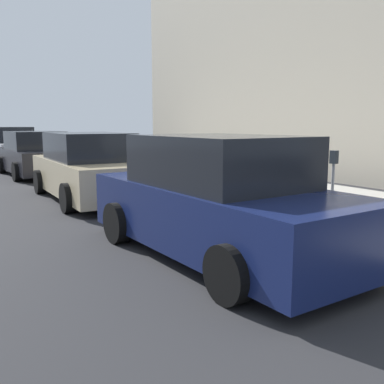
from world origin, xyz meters
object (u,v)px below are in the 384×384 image
parking_meter (333,177)px  parked_car_charcoal_2 (36,155)px  suitcase_olive_0 (280,201)px  suitcase_olive_7 (185,182)px  suitcase_silver_4 (218,185)px  parked_car_navy_0 (219,201)px  suitcase_navy_3 (230,192)px  suitcase_red_1 (262,199)px  bollard_post (162,170)px  suitcase_teal_6 (196,183)px  parked_car_white_3 (10,147)px  suitcase_black_2 (247,195)px  fire_hydrant (175,175)px  suitcase_maroon_5 (210,186)px  parked_car_beige_1 (89,168)px

parking_meter → parked_car_charcoal_2: size_ratio=0.28×
suitcase_olive_0 → suitcase_olive_7: size_ratio=1.07×
suitcase_olive_0 → suitcase_silver_4: suitcase_silver_4 is taller
suitcase_olive_7 → parked_car_navy_0: 4.85m
suitcase_navy_3 → parked_car_navy_0: bearing=140.0°
suitcase_red_1 → bollard_post: bollard_post is taller
suitcase_teal_6 → bollard_post: 1.58m
parked_car_charcoal_2 → parking_meter: bearing=-168.0°
suitcase_red_1 → parked_car_navy_0: parked_car_navy_0 is taller
suitcase_silver_4 → parked_car_navy_0: size_ratio=0.20×
suitcase_red_1 → parked_car_white_3: bearing=8.2°
suitcase_olive_0 → parked_car_charcoal_2: (10.36, 2.10, 0.30)m
suitcase_black_2 → fire_hydrant: (2.99, -0.01, 0.11)m
suitcase_maroon_5 → suitcase_olive_7: bearing=7.4°
fire_hydrant → parked_car_charcoal_2: parked_car_charcoal_2 is taller
suitcase_navy_3 → parked_car_charcoal_2: size_ratio=0.16×
parked_car_beige_1 → parked_car_charcoal_2: size_ratio=1.06×
parked_car_beige_1 → parking_meter: bearing=-156.2°
suitcase_maroon_5 → suitcase_black_2: bearing=177.7°
suitcase_black_2 → suitcase_silver_4: size_ratio=0.81×
suitcase_black_2 → suitcase_teal_6: 1.90m
suitcase_maroon_5 → fire_hydrant: bearing=1.7°
suitcase_navy_3 → bollard_post: size_ratio=0.79×
suitcase_navy_3 → parked_car_white_3: (13.99, 2.07, 0.39)m
suitcase_red_1 → fire_hydrant: 3.47m
suitcase_maroon_5 → parked_car_charcoal_2: bearing=15.5°
suitcase_olive_0 → parked_car_charcoal_2: 10.58m
suitcase_silver_4 → suitcase_teal_6: (0.94, -0.02, -0.07)m
suitcase_red_1 → suitcase_navy_3: (0.95, 0.07, 0.01)m
parked_car_navy_0 → parked_car_white_3: parked_car_white_3 is taller
suitcase_navy_3 → suitcase_black_2: bearing=-171.7°
suitcase_olive_0 → parked_car_navy_0: size_ratio=0.18×
suitcase_teal_6 → parked_car_beige_1: size_ratio=0.16×
suitcase_teal_6 → parked_car_beige_1: 2.68m
suitcase_teal_6 → bollard_post: bearing=4.2°
suitcase_red_1 → suitcase_black_2: (0.48, 0.00, 0.01)m
bollard_post → parking_meter: 5.44m
suitcase_red_1 → suitcase_maroon_5: 1.91m
suitcase_silver_4 → suitcase_maroon_5: suitcase_silver_4 is taller
suitcase_teal_6 → parked_car_charcoal_2: parked_car_charcoal_2 is taller
suitcase_teal_6 → parked_car_charcoal_2: 7.75m
suitcase_olive_0 → suitcase_red_1: suitcase_olive_0 is taller
suitcase_red_1 → suitcase_silver_4: bearing=1.8°
suitcase_maroon_5 → parked_car_beige_1: size_ratio=0.17×
suitcase_teal_6 → parking_meter: size_ratio=0.60×
suitcase_silver_4 → suitcase_maroon_5: (0.47, -0.10, -0.09)m
suitcase_silver_4 → suitcase_black_2: bearing=-177.5°
suitcase_black_2 → parking_meter: bearing=-172.4°
suitcase_olive_7 → suitcase_red_1: bearing=-178.6°
suitcase_navy_3 → parked_car_navy_0: (-2.47, 2.07, 0.38)m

